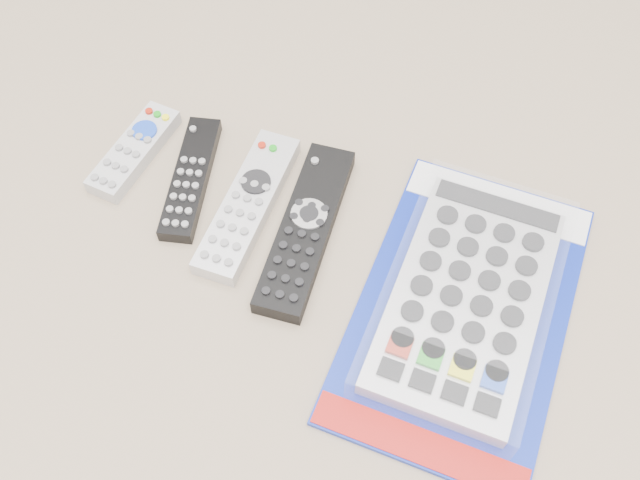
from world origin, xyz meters
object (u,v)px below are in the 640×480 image
(remote_large_black, at_px, (306,229))
(jumbo_remote_packaged, at_px, (467,298))
(remote_small_grey, at_px, (134,151))
(remote_slim_black, at_px, (191,178))
(remote_silver_dvd, at_px, (248,204))

(remote_large_black, distance_m, jumbo_remote_packaged, 0.18)
(remote_small_grey, relative_size, remote_large_black, 0.65)
(remote_small_grey, height_order, remote_large_black, remote_large_black)
(remote_small_grey, distance_m, remote_large_black, 0.23)
(jumbo_remote_packaged, bearing_deg, remote_slim_black, 173.36)
(remote_small_grey, height_order, remote_slim_black, remote_small_grey)
(jumbo_remote_packaged, bearing_deg, remote_large_black, 173.16)
(remote_silver_dvd, height_order, remote_large_black, remote_large_black)
(jumbo_remote_packaged, bearing_deg, remote_silver_dvd, 173.58)
(remote_slim_black, relative_size, jumbo_remote_packaged, 0.49)
(remote_silver_dvd, bearing_deg, remote_large_black, -7.30)
(remote_small_grey, bearing_deg, jumbo_remote_packaged, -2.97)
(remote_small_grey, bearing_deg, remote_slim_black, -3.90)
(remote_silver_dvd, bearing_deg, jumbo_remote_packaged, -8.39)
(remote_slim_black, bearing_deg, remote_small_grey, 157.36)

